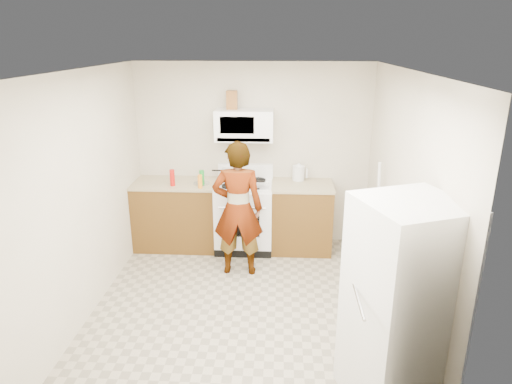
# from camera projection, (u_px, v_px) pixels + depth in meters

# --- Properties ---
(floor) EXTENTS (3.60, 3.60, 0.00)m
(floor) POSITION_uv_depth(u_px,v_px,m) (243.00, 305.00, 5.00)
(floor) COLOR gray
(floor) RESTS_ON ground
(back_wall) EXTENTS (3.20, 0.02, 2.50)m
(back_wall) POSITION_uv_depth(u_px,v_px,m) (253.00, 155.00, 6.29)
(back_wall) COLOR beige
(back_wall) RESTS_ON floor
(right_wall) EXTENTS (0.02, 3.60, 2.50)m
(right_wall) POSITION_uv_depth(u_px,v_px,m) (402.00, 201.00, 4.51)
(right_wall) COLOR beige
(right_wall) RESTS_ON floor
(cabinet_left) EXTENTS (1.12, 0.62, 0.90)m
(cabinet_left) POSITION_uv_depth(u_px,v_px,m) (177.00, 215.00, 6.32)
(cabinet_left) COLOR #563B14
(cabinet_left) RESTS_ON floor
(counter_left) EXTENTS (1.14, 0.64, 0.03)m
(counter_left) POSITION_uv_depth(u_px,v_px,m) (175.00, 183.00, 6.17)
(counter_left) COLOR tan
(counter_left) RESTS_ON cabinet_left
(cabinet_right) EXTENTS (0.80, 0.62, 0.90)m
(cabinet_right) POSITION_uv_depth(u_px,v_px,m) (301.00, 218.00, 6.23)
(cabinet_right) COLOR #563B14
(cabinet_right) RESTS_ON floor
(counter_right) EXTENTS (0.82, 0.64, 0.03)m
(counter_right) POSITION_uv_depth(u_px,v_px,m) (302.00, 185.00, 6.08)
(counter_right) COLOR tan
(counter_right) RESTS_ON cabinet_right
(gas_range) EXTENTS (0.76, 0.65, 1.13)m
(gas_range) POSITION_uv_depth(u_px,v_px,m) (244.00, 215.00, 6.25)
(gas_range) COLOR white
(gas_range) RESTS_ON floor
(microwave) EXTENTS (0.76, 0.38, 0.40)m
(microwave) POSITION_uv_depth(u_px,v_px,m) (244.00, 125.00, 5.98)
(microwave) COLOR white
(microwave) RESTS_ON back_wall
(person) EXTENTS (0.62, 0.42, 1.67)m
(person) POSITION_uv_depth(u_px,v_px,m) (238.00, 209.00, 5.47)
(person) COLOR tan
(person) RESTS_ON floor
(fridge) EXTENTS (0.91, 0.91, 1.70)m
(fridge) POSITION_uv_depth(u_px,v_px,m) (402.00, 307.00, 3.45)
(fridge) COLOR #BABBB7
(fridge) RESTS_ON floor
(kettle) EXTENTS (0.17, 0.17, 0.20)m
(kettle) POSITION_uv_depth(u_px,v_px,m) (299.00, 173.00, 6.22)
(kettle) COLOR silver
(kettle) RESTS_ON counter_right
(jug) EXTENTS (0.14, 0.14, 0.24)m
(jug) POSITION_uv_depth(u_px,v_px,m) (232.00, 100.00, 5.94)
(jug) COLOR brown
(jug) RESTS_ON microwave
(saucepan) EXTENTS (0.27, 0.27, 0.13)m
(saucepan) POSITION_uv_depth(u_px,v_px,m) (231.00, 174.00, 6.26)
(saucepan) COLOR silver
(saucepan) RESTS_ON gas_range
(tray) EXTENTS (0.25, 0.17, 0.05)m
(tray) POSITION_uv_depth(u_px,v_px,m) (260.00, 186.00, 5.93)
(tray) COLOR white
(tray) RESTS_ON gas_range
(bottle_spray) EXTENTS (0.07, 0.07, 0.22)m
(bottle_spray) POSITION_uv_depth(u_px,v_px,m) (172.00, 178.00, 5.98)
(bottle_spray) COLOR red
(bottle_spray) RESTS_ON counter_left
(bottle_hot_sauce) EXTENTS (0.06, 0.06, 0.18)m
(bottle_hot_sauce) POSITION_uv_depth(u_px,v_px,m) (200.00, 181.00, 5.89)
(bottle_hot_sauce) COLOR orange
(bottle_hot_sauce) RESTS_ON counter_left
(bottle_green_cap) EXTENTS (0.06, 0.06, 0.20)m
(bottle_green_cap) POSITION_uv_depth(u_px,v_px,m) (202.00, 178.00, 6.01)
(bottle_green_cap) COLOR #198A26
(bottle_green_cap) RESTS_ON counter_left
(pot_lid) EXTENTS (0.29, 0.29, 0.01)m
(pot_lid) POSITION_uv_depth(u_px,v_px,m) (202.00, 183.00, 6.09)
(pot_lid) COLOR silver
(pot_lid) RESTS_ON counter_left
(broom) EXTENTS (0.16, 0.30, 1.44)m
(broom) POSITION_uv_depth(u_px,v_px,m) (378.00, 217.00, 5.50)
(broom) COLOR white
(broom) RESTS_ON floor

